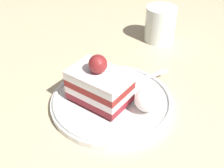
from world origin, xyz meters
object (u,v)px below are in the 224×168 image
Objects in this scene: cake_slice at (99,84)px; whipped_cream_dollop at (147,100)px; dessert_plate at (112,101)px; fork at (137,81)px; drink_glass_far at (160,26)px.

whipped_cream_dollop is (-0.06, -0.06, -0.01)m from cake_slice.
cake_slice is 0.08m from whipped_cream_dollop.
dessert_plate is 1.66× the size of fork.
cake_slice reaches higher than drink_glass_far.
cake_slice is 1.46× the size of drink_glass_far.
dessert_plate is 0.07m from whipped_cream_dollop.
whipped_cream_dollop is 0.08m from fork.
whipped_cream_dollop is at bearing -145.87° from dessert_plate.
drink_glass_far reaches higher than fork.
fork is 0.20m from drink_glass_far.
fork is (0.01, -0.08, -0.03)m from cake_slice.
dessert_plate is 5.22× the size of whipped_cream_dollop.
fork is (0.07, -0.03, -0.02)m from whipped_cream_dollop.
fork is 1.58× the size of drink_glass_far.
drink_glass_far reaches higher than whipped_cream_dollop.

